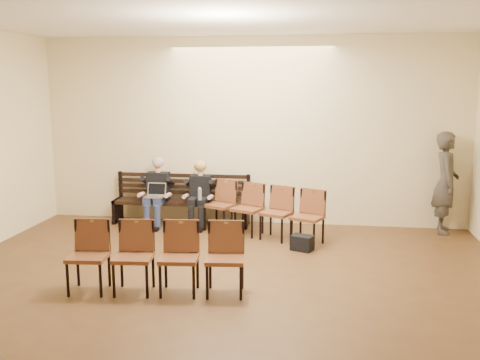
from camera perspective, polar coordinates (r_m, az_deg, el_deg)
The scene contains 11 objects.
ground at distance 5.74m, azimuth -5.24°, elevation -16.92°, with size 10.00×10.00×0.00m, color brown.
room_walls at distance 5.89m, azimuth -3.84°, elevation 9.41°, with size 8.02×10.01×3.51m.
bench at distance 10.23m, azimuth -6.30°, elevation -3.44°, with size 2.60×0.90×0.45m, color black.
seated_man at distance 10.14m, azimuth -8.85°, elevation -1.37°, with size 0.51×0.71×1.23m, color black, non-canonical shape.
seated_woman at distance 9.95m, azimuth -4.35°, elevation -1.89°, with size 0.47×0.65×1.09m, color black, non-canonical shape.
laptop at distance 9.93m, azimuth -9.10°, elevation -1.83°, with size 0.35×0.27×0.25m, color silver.
water_bottle at distance 9.65m, azimuth -4.31°, elevation -2.15°, with size 0.07×0.07×0.23m, color silver.
bag at distance 8.64m, azimuth 6.65°, elevation -6.68°, with size 0.33×0.23×0.24m, color black.
passerby at distance 10.10m, azimuth 21.13°, elevation 0.49°, with size 0.76×0.50×2.08m, color #3C3731.
chair_row_front at distance 9.27m, azimuth 2.31°, elevation -3.34°, with size 2.21×0.50×0.91m, color brown.
chair_row_back at distance 6.88m, azimuth -8.94°, elevation -8.24°, with size 2.22×0.50×0.91m, color brown.
Camera 1 is at (1.23, -4.97, 2.60)m, focal length 40.00 mm.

